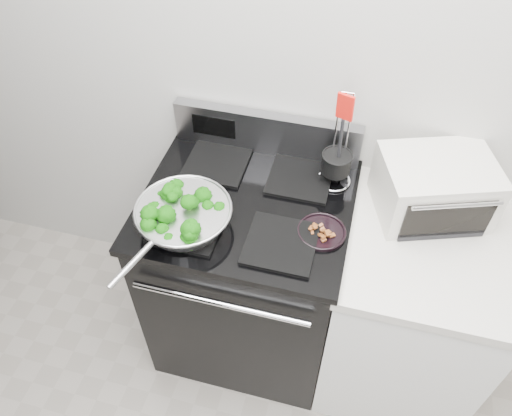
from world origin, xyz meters
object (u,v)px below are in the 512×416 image
(skillet, at_px, (183,215))
(bacon_plate, at_px, (322,230))
(gas_range, at_px, (248,273))
(toaster_oven, at_px, (434,187))
(utensil_holder, at_px, (336,168))

(skillet, height_order, bacon_plate, skillet)
(gas_range, distance_m, toaster_oven, 0.87)
(utensil_holder, bearing_deg, toaster_oven, 14.38)
(gas_range, xyz_separation_m, bacon_plate, (0.30, -0.08, 0.48))
(gas_range, height_order, utensil_holder, utensil_holder)
(bacon_plate, height_order, utensil_holder, utensil_holder)
(gas_range, relative_size, toaster_oven, 2.44)
(bacon_plate, bearing_deg, toaster_oven, 34.14)
(skillet, xyz_separation_m, utensil_holder, (0.48, 0.36, 0.02))
(skillet, relative_size, bacon_plate, 3.09)
(skillet, bearing_deg, bacon_plate, 26.93)
(gas_range, distance_m, utensil_holder, 0.64)
(gas_range, distance_m, skillet, 0.57)
(bacon_plate, bearing_deg, gas_range, 164.06)
(gas_range, bearing_deg, utensil_holder, 32.10)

